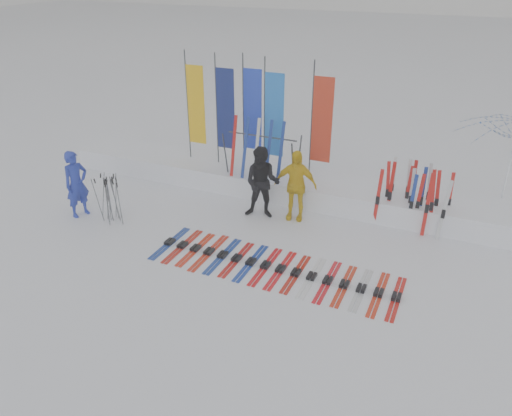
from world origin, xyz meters
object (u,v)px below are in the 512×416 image
at_px(tent_canopy, 510,167).
at_px(person_black, 262,183).
at_px(person_blue, 77,184).
at_px(person_yellow, 295,185).
at_px(ski_row, 273,267).
at_px(ski_rack, 262,150).

bearing_deg(tent_canopy, person_black, -155.52).
bearing_deg(person_blue, tent_canopy, -48.92).
bearing_deg(person_yellow, ski_row, -89.88).
xyz_separation_m(person_black, ski_row, (1.20, -2.20, -0.92)).
height_order(person_blue, ski_rack, ski_rack).
relative_size(person_blue, ski_row, 0.32).
xyz_separation_m(person_blue, tent_canopy, (10.10, 4.46, 0.48)).
height_order(person_black, person_yellow, person_black).
height_order(person_blue, person_yellow, person_yellow).
bearing_deg(person_black, person_blue, -169.10).
xyz_separation_m(person_yellow, tent_canopy, (4.89, 2.34, 0.43)).
xyz_separation_m(person_black, person_yellow, (0.81, 0.25, -0.02)).
relative_size(person_blue, ski_rack, 0.87).
height_order(tent_canopy, ski_rack, tent_canopy).
xyz_separation_m(person_blue, ski_rack, (3.89, 3.01, 0.50)).
xyz_separation_m(person_blue, person_black, (4.40, 1.87, 0.07)).
height_order(person_blue, tent_canopy, tent_canopy).
relative_size(tent_canopy, ski_rack, 1.48).
bearing_deg(ski_row, person_blue, 176.68).
bearing_deg(person_yellow, person_black, -171.70).
bearing_deg(tent_canopy, ski_rack, -166.84).
distance_m(person_black, tent_canopy, 6.27).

